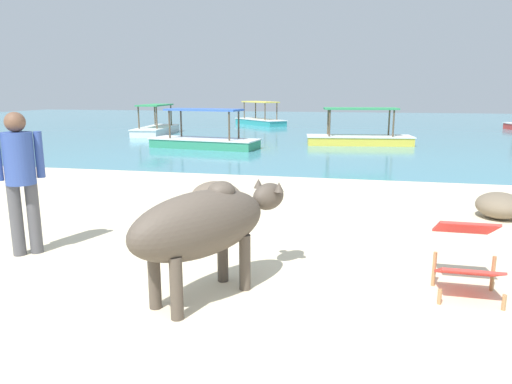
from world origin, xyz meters
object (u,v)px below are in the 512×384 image
(person_standing, at_px, (20,173))
(boat_green, at_px, (204,140))
(cow, at_px, (205,224))
(boat_teal, at_px, (260,120))
(boat_yellow, at_px, (359,137))
(deck_chair_near, at_px, (466,251))
(boat_white, at_px, (156,128))

(person_standing, distance_m, boat_green, 10.53)
(cow, height_order, person_standing, person_standing)
(boat_green, xyz_separation_m, boat_teal, (-0.40, 11.08, 0.00))
(person_standing, xyz_separation_m, boat_yellow, (3.71, 12.52, -0.70))
(deck_chair_near, distance_m, person_standing, 4.73)
(boat_green, relative_size, boat_yellow, 1.00)
(boat_green, height_order, boat_yellow, same)
(cow, height_order, boat_teal, boat_teal)
(deck_chair_near, distance_m, boat_green, 12.06)
(boat_white, xyz_separation_m, boat_yellow, (8.74, -2.37, 0.00))
(person_standing, relative_size, boat_yellow, 0.43)
(person_standing, relative_size, boat_teal, 0.47)
(cow, relative_size, boat_white, 0.47)
(person_standing, xyz_separation_m, boat_green, (-1.33, 10.43, -0.70))
(cow, relative_size, boat_green, 0.47)
(boat_yellow, bearing_deg, cow, -103.38)
(person_standing, bearing_deg, boat_green, 146.94)
(cow, relative_size, deck_chair_near, 2.29)
(boat_teal, bearing_deg, person_standing, 140.00)
(boat_white, xyz_separation_m, boat_teal, (3.30, 6.62, 0.00))
(deck_chair_near, distance_m, boat_yellow, 12.58)
(cow, bearing_deg, boat_yellow, 24.48)
(person_standing, xyz_separation_m, boat_teal, (-1.73, 21.51, -0.70))
(deck_chair_near, xyz_separation_m, person_standing, (-4.69, 0.03, 0.56))
(cow, xyz_separation_m, person_standing, (-2.37, 0.67, 0.26))
(boat_yellow, distance_m, boat_teal, 10.51)
(cow, height_order, boat_yellow, boat_yellow)
(deck_chair_near, relative_size, person_standing, 0.48)
(person_standing, bearing_deg, boat_teal, 144.30)
(boat_green, distance_m, boat_teal, 11.09)
(deck_chair_near, bearing_deg, person_standing, -89.48)
(deck_chair_near, xyz_separation_m, boat_teal, (-6.42, 21.54, -0.13))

